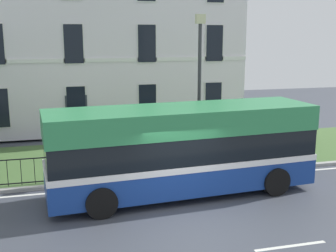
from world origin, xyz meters
The scene contains 5 objects.
ground_plane centered at (0.00, 1.17, -0.01)m, with size 60.00×56.00×0.18m.
georgian_townhouse centered at (-2.72, 16.41, 6.32)m, with size 18.96×10.40×12.33m.
iron_verge_railing centered at (-2.72, 4.40, 0.62)m, with size 18.19×0.04×0.97m.
single_decker_bus centered at (0.37, 2.50, 1.58)m, with size 9.15×3.03×2.99m.
street_lamp_post centered at (1.86, 5.27, 3.59)m, with size 0.36×0.24×5.98m.
Camera 1 is at (-3.58, -10.78, 5.30)m, focal length 45.68 mm.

